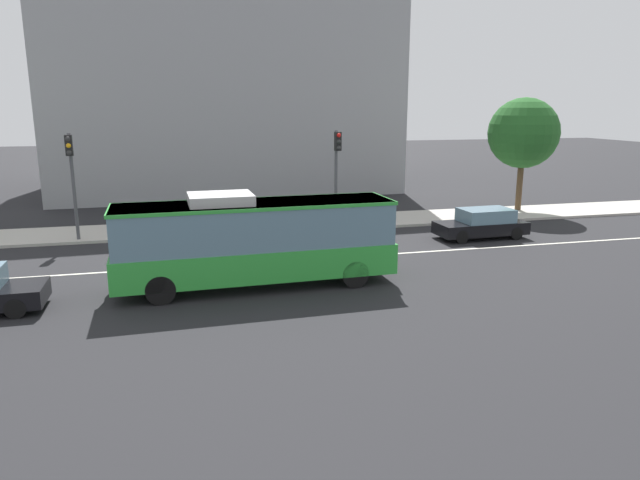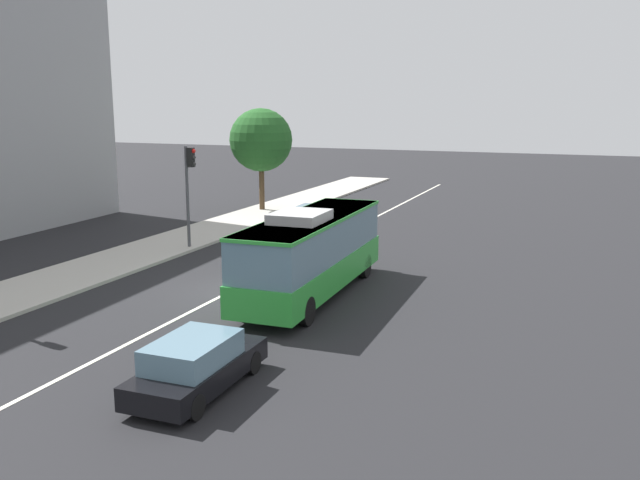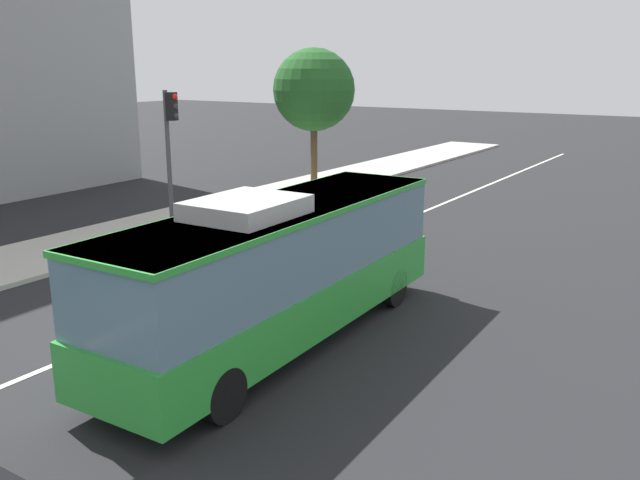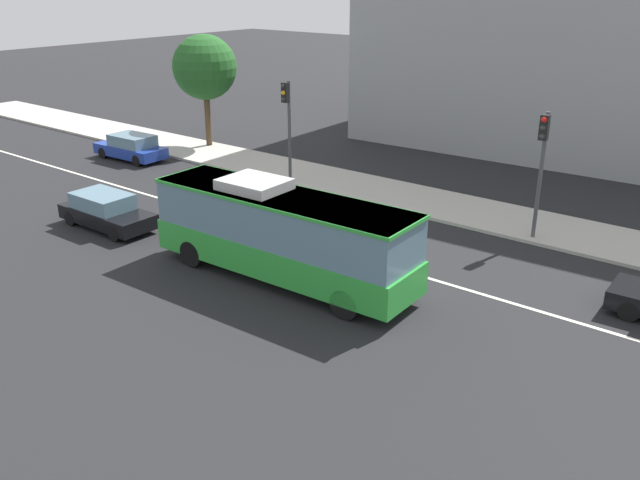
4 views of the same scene
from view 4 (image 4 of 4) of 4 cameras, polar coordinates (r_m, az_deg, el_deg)
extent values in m
plane|color=black|center=(26.27, 0.65, -0.73)|extent=(160.00, 160.00, 0.00)
cube|color=#B2ADA3|center=(31.99, 8.65, 3.34)|extent=(80.00, 3.93, 0.14)
cube|color=silver|center=(26.27, 0.65, -0.71)|extent=(76.00, 0.16, 0.01)
cube|color=green|center=(23.33, -3.19, -1.16)|extent=(10.07, 2.81, 1.10)
cube|color=slate|center=(22.84, -3.26, 1.93)|extent=(9.87, 2.73, 1.58)
cube|color=green|center=(22.60, -3.30, 3.66)|extent=(9.97, 2.78, 0.12)
cube|color=#B2B2B2|center=(23.28, -5.61, 4.76)|extent=(2.25, 1.87, 0.36)
cylinder|color=black|center=(22.55, 5.33, -3.39)|extent=(1.01, 0.33, 1.00)
cylinder|color=black|center=(20.88, 2.17, -5.47)|extent=(1.01, 0.33, 1.00)
cylinder|color=black|center=(26.38, -7.38, 0.35)|extent=(1.01, 0.33, 1.00)
cylinder|color=black|center=(24.96, -10.83, -1.14)|extent=(1.01, 0.33, 1.00)
cylinder|color=black|center=(22.92, 24.81, -5.53)|extent=(0.65, 0.24, 0.64)
cylinder|color=black|center=(24.37, 25.64, -4.07)|extent=(0.65, 0.24, 0.64)
cube|color=black|center=(29.65, -17.63, 1.97)|extent=(4.52, 1.86, 0.60)
cube|color=slate|center=(29.66, -18.05, 3.19)|extent=(2.54, 1.69, 0.64)
cylinder|color=black|center=(29.01, -14.58, 1.44)|extent=(0.64, 0.23, 0.64)
cylinder|color=black|center=(28.13, -17.10, 0.52)|extent=(0.64, 0.23, 0.64)
cylinder|color=black|center=(31.32, -18.02, 2.57)|extent=(0.64, 0.23, 0.64)
cylinder|color=black|center=(30.51, -20.45, 1.75)|extent=(0.64, 0.23, 0.64)
cube|color=#1E3899|center=(40.54, -15.83, 7.36)|extent=(4.57, 1.97, 0.60)
cube|color=slate|center=(40.21, -15.70, 8.17)|extent=(2.58, 1.75, 0.64)
cylinder|color=black|center=(41.29, -17.99, 7.08)|extent=(0.65, 0.24, 0.64)
cylinder|color=black|center=(42.22, -16.26, 7.58)|extent=(0.65, 0.24, 0.64)
cylinder|color=black|center=(38.97, -15.31, 6.53)|extent=(0.65, 0.24, 0.64)
cylinder|color=black|center=(39.95, -13.55, 7.07)|extent=(0.65, 0.24, 0.64)
cylinder|color=#47474C|center=(27.65, 18.24, 5.03)|extent=(0.16, 0.16, 5.20)
cube|color=black|center=(26.90, 18.56, 9.07)|extent=(0.33, 0.30, 0.96)
sphere|color=red|center=(26.70, 18.55, 9.69)|extent=(0.22, 0.22, 0.22)
sphere|color=#2D2D2D|center=(26.76, 18.46, 9.02)|extent=(0.22, 0.22, 0.22)
sphere|color=#2D2D2D|center=(26.83, 18.38, 8.36)|extent=(0.22, 0.22, 0.22)
cylinder|color=#47474C|center=(34.02, -2.61, 9.10)|extent=(0.16, 0.16, 5.20)
cube|color=black|center=(33.42, -2.98, 12.44)|extent=(0.33, 0.29, 0.96)
sphere|color=#2D2D2D|center=(33.25, -3.15, 12.95)|extent=(0.22, 0.22, 0.22)
sphere|color=#F9A514|center=(33.30, -3.14, 12.41)|extent=(0.22, 0.22, 0.22)
sphere|color=#2D2D2D|center=(33.35, -3.13, 11.86)|extent=(0.22, 0.22, 0.22)
cylinder|color=#4C3823|center=(42.17, -9.53, 10.07)|extent=(0.36, 0.36, 3.42)
sphere|color=#235B23|center=(41.67, -9.80, 14.31)|extent=(3.83, 3.83, 3.83)
cube|color=#939399|center=(46.48, 22.87, 18.27)|extent=(25.58, 18.90, 17.00)
camera|label=1|loc=(17.76, -63.19, -2.20)|focal=32.48mm
camera|label=2|loc=(38.31, -43.56, 11.98)|focal=38.37mm
camera|label=3|loc=(26.85, -35.03, 9.18)|focal=37.37mm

